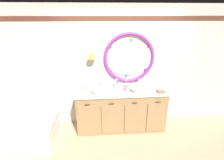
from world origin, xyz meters
TOP-DOWN VIEW (x-y plane):
  - ground_plane at (0.00, 0.00)m, footprint 14.00×14.00m
  - back_wall_assembly at (0.01, 0.59)m, footprint 6.40×0.26m
  - vanity_counter at (0.04, 0.26)m, footprint 1.91×0.61m
  - bathtub at (-2.06, -0.10)m, footprint 1.53×0.89m
  - sink_basin_left at (-0.37, 0.24)m, footprint 0.45×0.45m
  - sink_basin_right at (0.45, 0.24)m, footprint 0.46×0.46m
  - faucet_set_left at (-0.37, 0.46)m, footprint 0.22×0.15m
  - faucet_set_right at (0.45, 0.47)m, footprint 0.24×0.15m
  - toothbrush_holder_left at (-0.05, 0.39)m, footprint 0.08×0.08m
  - toothbrush_holder_right at (0.17, 0.40)m, footprint 0.08×0.08m
  - soap_dispenser at (0.13, 0.23)m, footprint 0.06×0.07m
  - folded_hand_towel at (0.83, 0.12)m, footprint 0.16×0.13m
  - toiletry_basket at (-0.73, 0.33)m, footprint 0.12×0.10m

SIDE VIEW (x-z plane):
  - ground_plane at x=0.00m, z-range 0.00..0.00m
  - bathtub at x=-2.06m, z-range 0.00..0.62m
  - vanity_counter at x=0.04m, z-range 0.00..0.90m
  - folded_hand_towel at x=0.83m, z-range 0.90..0.94m
  - toiletry_basket at x=-0.73m, z-range 0.87..0.98m
  - toothbrush_holder_right at x=0.17m, z-range 0.85..1.05m
  - sink_basin_left at x=-0.37m, z-range 0.90..1.01m
  - toothbrush_holder_left at x=-0.05m, z-range 0.84..1.07m
  - sink_basin_right at x=0.45m, z-range 0.90..1.02m
  - faucet_set_right at x=0.45m, z-range 0.88..1.06m
  - soap_dispenser at x=0.13m, z-range 0.89..1.05m
  - faucet_set_left at x=-0.37m, z-range 0.88..1.06m
  - back_wall_assembly at x=0.01m, z-range 0.02..2.62m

